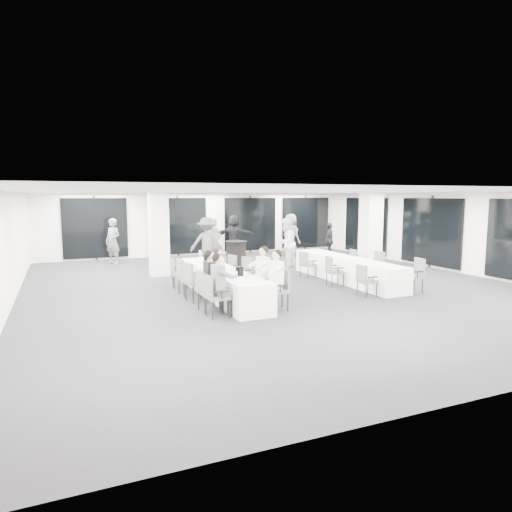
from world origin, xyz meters
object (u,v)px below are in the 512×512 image
at_px(cocktail_table, 236,256).
at_px(chair_main_left_mid, 194,279).
at_px(chair_main_left_second, 206,288).
at_px(chair_main_right_second, 267,281).
at_px(standing_guest_g, 113,238).
at_px(chair_main_left_fourth, 186,275).
at_px(chair_main_right_fourth, 243,272).
at_px(chair_main_right_near, 280,287).
at_px(standing_guest_h, 365,237).
at_px(chair_main_right_far, 229,267).
at_px(standing_guest_f, 234,232).
at_px(chair_side_right_far, 350,260).
at_px(ice_bucket_near, 240,271).
at_px(standing_guest_b, 286,239).
at_px(ice_bucket_far, 207,259).
at_px(chair_main_right_mid, 256,278).
at_px(chair_side_right_mid, 376,265).
at_px(banquet_table_side, 346,269).
at_px(banquet_table_main, 221,283).
at_px(chair_main_left_near, 214,293).
at_px(standing_guest_e, 291,232).
at_px(standing_guest_a, 215,238).
at_px(standing_guest_c, 207,239).
at_px(chair_side_left_far, 306,263).
at_px(chair_side_left_near, 365,279).
at_px(chair_side_left_mid, 333,269).
at_px(standing_guest_d, 329,238).
at_px(chair_side_right_near, 415,273).

distance_m(cocktail_table, chair_main_left_mid, 4.73).
height_order(chair_main_left_second, chair_main_right_second, chair_main_right_second).
height_order(chair_main_right_second, standing_guest_g, standing_guest_g).
relative_size(chair_main_left_fourth, chair_main_right_fourth, 1.05).
relative_size(chair_main_right_near, standing_guest_h, 0.53).
bearing_deg(chair_main_left_mid, chair_main_right_far, 129.25).
relative_size(chair_main_left_mid, standing_guest_f, 0.48).
bearing_deg(chair_side_right_far, ice_bucket_near, 127.47).
xyz_separation_m(standing_guest_b, ice_bucket_far, (-3.89, -2.57, -0.20)).
distance_m(chair_main_right_mid, chair_side_right_mid, 4.40).
relative_size(chair_main_right_near, standing_guest_f, 0.46).
bearing_deg(standing_guest_g, banquet_table_side, 3.06).
bearing_deg(chair_main_right_near, standing_guest_g, 24.50).
xyz_separation_m(banquet_table_main, chair_side_right_mid, (5.19, 0.17, 0.16)).
relative_size(cocktail_table, chair_main_left_near, 1.15).
bearing_deg(chair_side_right_far, chair_main_right_mid, 123.93).
bearing_deg(standing_guest_e, chair_main_left_near, 123.14).
relative_size(chair_main_left_second, chair_side_right_far, 1.11).
bearing_deg(standing_guest_a, chair_main_left_fourth, -145.78).
height_order(chair_main_left_near, standing_guest_c, standing_guest_c).
bearing_deg(cocktail_table, banquet_table_side, -50.40).
relative_size(chair_side_right_mid, standing_guest_h, 0.52).
distance_m(chair_side_left_far, standing_guest_g, 7.91).
bearing_deg(banquet_table_side, chair_main_left_second, -159.88).
bearing_deg(chair_side_left_far, standing_guest_b, 155.92).
relative_size(chair_main_right_mid, ice_bucket_far, 4.02).
bearing_deg(cocktail_table, chair_side_left_near, -71.48).
height_order(banquet_table_main, chair_main_left_fourth, chair_main_left_fourth).
distance_m(chair_main_right_mid, ice_bucket_near, 1.12).
bearing_deg(chair_main_left_near, chair_side_left_mid, 111.35).
distance_m(chair_side_left_near, ice_bucket_far, 4.53).
xyz_separation_m(cocktail_table, chair_side_left_mid, (1.73, -3.59, -0.05)).
xyz_separation_m(banquet_table_side, chair_main_right_fourth, (-3.53, -0.04, 0.17)).
xyz_separation_m(chair_main_left_second, standing_guest_h, (8.97, 6.03, 0.37)).
relative_size(chair_main_right_far, chair_side_right_mid, 0.92).
bearing_deg(chair_main_right_near, chair_side_left_mid, -47.26).
xyz_separation_m(standing_guest_e, ice_bucket_far, (-5.56, -5.41, -0.20)).
distance_m(chair_side_left_far, chair_side_right_far, 1.65).
distance_m(banquet_table_side, chair_main_right_far, 3.71).
bearing_deg(chair_main_right_mid, cocktail_table, -26.86).
bearing_deg(chair_side_left_far, chair_main_right_second, -58.98).
height_order(standing_guest_d, ice_bucket_far, standing_guest_d).
bearing_deg(ice_bucket_near, chair_side_right_near, -4.42).
height_order(chair_side_right_near, ice_bucket_far, ice_bucket_far).
height_order(standing_guest_a, standing_guest_g, standing_guest_g).
relative_size(chair_main_right_near, chair_side_right_mid, 1.03).
bearing_deg(banquet_table_main, standing_guest_b, 44.81).
xyz_separation_m(cocktail_table, chair_main_left_mid, (-2.64, -3.93, 0.02)).
bearing_deg(chair_main_left_fourth, chair_side_right_far, 95.12).
bearing_deg(chair_main_right_mid, standing_guest_e, -47.04).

